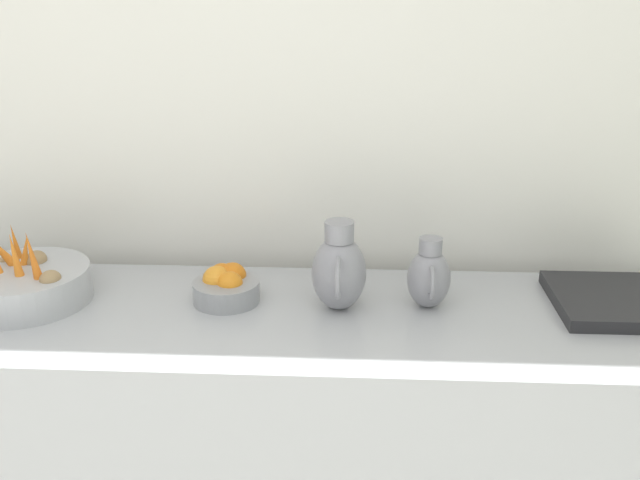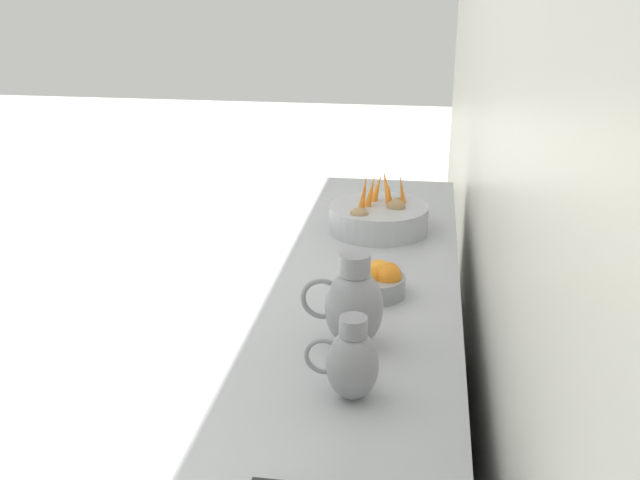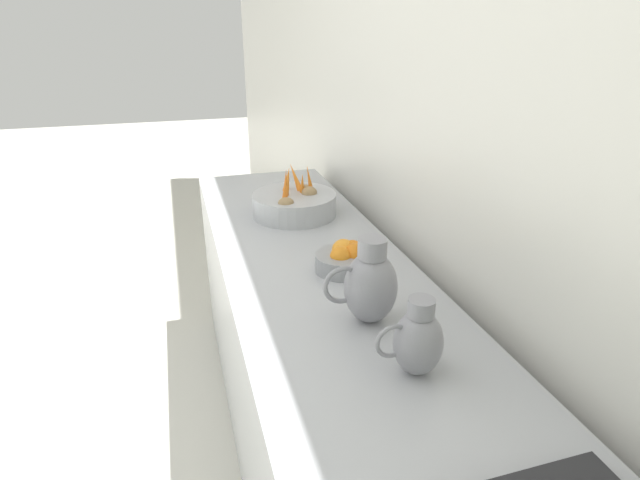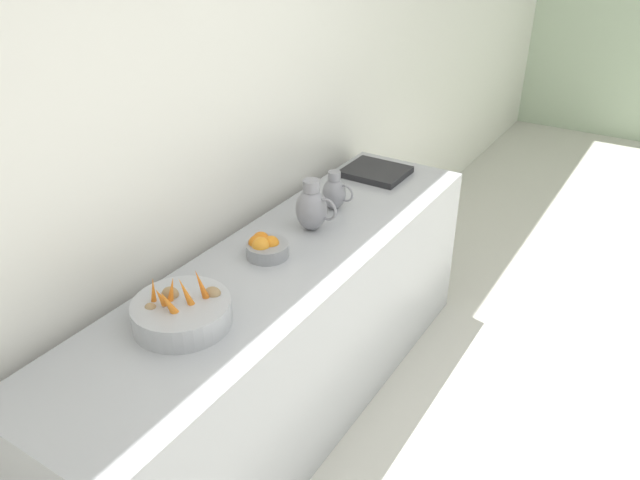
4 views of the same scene
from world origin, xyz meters
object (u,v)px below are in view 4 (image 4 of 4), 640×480
metal_pitcher_short (335,192)px  vegetable_colander (182,312)px  orange_bowl (265,247)px  metal_pitcher_tall (312,208)px

metal_pitcher_short → vegetable_colander: bearing=-88.8°
vegetable_colander → orange_bowl: (-0.04, 0.57, -0.01)m
vegetable_colander → orange_bowl: vegetable_colander is taller
vegetable_colander → metal_pitcher_short: bearing=91.2°
metal_pitcher_short → metal_pitcher_tall: bearing=-84.4°
vegetable_colander → orange_bowl: bearing=94.0°
vegetable_colander → metal_pitcher_tall: 0.89m
orange_bowl → metal_pitcher_tall: (0.04, 0.32, 0.07)m
metal_pitcher_tall → orange_bowl: bearing=-97.1°
vegetable_colander → metal_pitcher_short: vegetable_colander is taller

